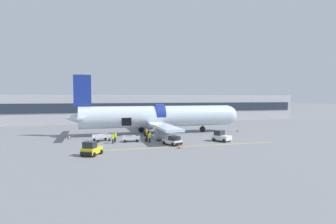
% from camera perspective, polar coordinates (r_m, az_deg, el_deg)
% --- Properties ---
extents(ground_plane, '(500.00, 500.00, 0.00)m').
position_cam_1_polar(ground_plane, '(45.31, -3.16, -5.57)').
color(ground_plane, slate).
extents(apron_marking_line, '(26.44, 0.88, 0.01)m').
position_cam_1_polar(apron_marking_line, '(37.57, 5.26, -7.38)').
color(apron_marking_line, yellow).
rests_on(apron_marking_line, ground_plane).
extents(terminal_strip, '(104.50, 13.44, 7.63)m').
position_cam_1_polar(terminal_strip, '(78.18, -8.82, 0.86)').
color(terminal_strip, '#B2B2B7').
rests_on(terminal_strip, ground_plane).
extents(airplane, '(33.20, 27.71, 10.85)m').
position_cam_1_polar(airplane, '(49.64, -2.44, -1.09)').
color(airplane, silver).
rests_on(airplane, ground_plane).
extents(baggage_tug_lead, '(2.84, 3.15, 1.71)m').
position_cam_1_polar(baggage_tug_lead, '(42.20, 11.48, -5.27)').
color(baggage_tug_lead, silver).
rests_on(baggage_tug_lead, ground_plane).
extents(baggage_tug_mid, '(2.70, 2.99, 1.70)m').
position_cam_1_polar(baggage_tug_mid, '(32.69, -16.38, -7.80)').
color(baggage_tug_mid, yellow).
rests_on(baggage_tug_mid, ground_plane).
extents(baggage_tug_rear, '(2.60, 3.40, 1.32)m').
position_cam_1_polar(baggage_tug_rear, '(38.19, 1.02, -6.31)').
color(baggage_tug_rear, white).
rests_on(baggage_tug_rear, ground_plane).
extents(baggage_cart_loading, '(3.60, 1.85, 0.98)m').
position_cam_1_polar(baggage_cart_loading, '(41.43, -7.90, -5.76)').
color(baggage_cart_loading, silver).
rests_on(baggage_cart_loading, ground_plane).
extents(baggage_cart_queued, '(3.63, 2.43, 1.09)m').
position_cam_1_polar(baggage_cart_queued, '(42.78, -14.10, -5.45)').
color(baggage_cart_queued, '#B7BABF').
rests_on(baggage_cart_queued, ground_plane).
extents(ground_crew_loader_a, '(0.56, 0.45, 1.62)m').
position_cam_1_polar(ground_crew_loader_a, '(41.20, -11.45, -5.31)').
color(ground_crew_loader_a, black).
rests_on(ground_crew_loader_a, ground_plane).
extents(ground_crew_loader_b, '(0.56, 0.41, 1.59)m').
position_cam_1_polar(ground_crew_loader_b, '(40.18, -4.02, -5.48)').
color(ground_crew_loader_b, '#2D2D33').
rests_on(ground_crew_loader_b, ground_plane).
extents(ground_crew_driver, '(0.47, 0.61, 1.76)m').
position_cam_1_polar(ground_crew_driver, '(43.18, -4.64, -4.77)').
color(ground_crew_driver, '#1E2338').
rests_on(ground_crew_driver, ground_plane).
extents(ground_crew_supervisor, '(0.48, 0.51, 1.54)m').
position_cam_1_polar(ground_crew_supervisor, '(40.05, -11.91, -5.61)').
color(ground_crew_supervisor, '#2D2D33').
rests_on(ground_crew_supervisor, ground_plane).
extents(suitcase_on_tarmac_upright, '(0.55, 0.36, 0.61)m').
position_cam_1_polar(suitcase_on_tarmac_upright, '(41.10, -4.77, -6.12)').
color(suitcase_on_tarmac_upright, '#4C1E1E').
rests_on(suitcase_on_tarmac_upright, ground_plane).
extents(safety_cone_nose, '(0.45, 0.45, 0.71)m').
position_cam_1_polar(safety_cone_nose, '(54.73, 14.91, -3.82)').
color(safety_cone_nose, black).
rests_on(safety_cone_nose, ground_plane).
extents(safety_cone_engine_left, '(0.52, 0.52, 0.58)m').
position_cam_1_polar(safety_cone_engine_left, '(35.89, 2.51, -7.44)').
color(safety_cone_engine_left, black).
rests_on(safety_cone_engine_left, ground_plane).
extents(safety_cone_wingtip, '(0.48, 0.48, 0.67)m').
position_cam_1_polar(safety_cone_wingtip, '(42.87, 0.79, -5.64)').
color(safety_cone_wingtip, black).
rests_on(safety_cone_wingtip, ground_plane).
extents(safety_cone_tail, '(0.57, 0.57, 0.65)m').
position_cam_1_polar(safety_cone_tail, '(46.71, -20.69, -5.13)').
color(safety_cone_tail, black).
rests_on(safety_cone_tail, ground_plane).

